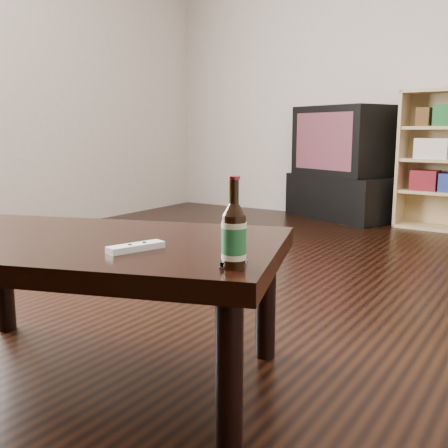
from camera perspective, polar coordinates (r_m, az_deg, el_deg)
The scene contains 9 objects.
floor at distance 2.31m, azimuth 1.36°, elevation -10.79°, with size 5.00×6.00×0.01m, color black.
wall_back at distance 5.01m, azimuth 20.45°, elevation 15.60°, with size 5.00×0.02×2.70m, color silver.
tv_stand at distance 5.07m, azimuth 12.68°, elevation 2.91°, with size 1.02×0.51×0.41m, color black.
tv at distance 5.03m, azimuth 12.90°, elevation 8.80°, with size 0.99×0.82×0.63m.
bookshelf at distance 4.74m, azimuth 22.29°, elevation 6.72°, with size 0.64×0.32×1.15m.
coffee_table at distance 1.78m, azimuth -14.57°, elevation -3.51°, with size 1.43×1.10×0.47m.
beer_bottle at distance 1.33m, azimuth 1.09°, elevation -1.32°, with size 0.07×0.07×0.24m.
phone at distance 1.37m, azimuth 1.09°, elevation -4.17°, with size 0.08×0.11×0.02m.
remote at distance 1.56m, azimuth -9.58°, elevation -2.50°, with size 0.10×0.18×0.02m.
Camera 1 is at (1.12, -1.84, 0.82)m, focal length 42.00 mm.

